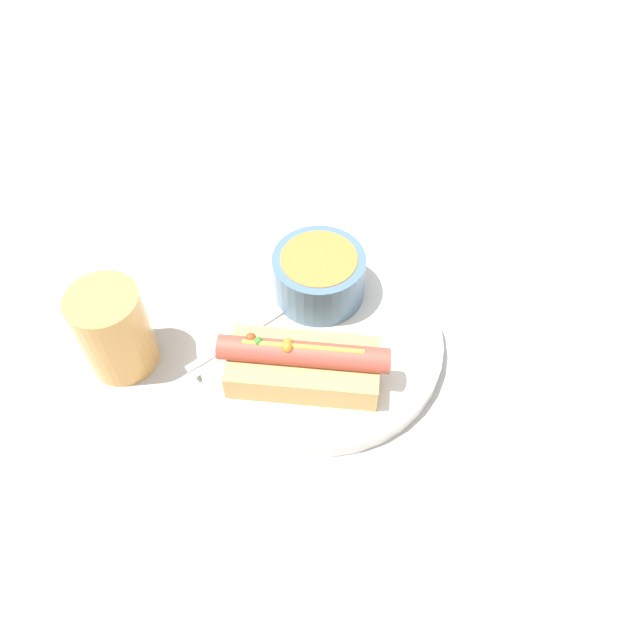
% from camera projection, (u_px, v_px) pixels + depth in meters
% --- Properties ---
extents(ground_plane, '(4.00, 4.00, 0.00)m').
position_uv_depth(ground_plane, '(320.00, 346.00, 0.71)').
color(ground_plane, '#BCB7AD').
extents(dinner_plate, '(0.28, 0.28, 0.02)m').
position_uv_depth(dinner_plate, '(320.00, 341.00, 0.71)').
color(dinner_plate, white).
rests_on(dinner_plate, ground_plane).
extents(hot_dog, '(0.18, 0.10, 0.06)m').
position_uv_depth(hot_dog, '(300.00, 363.00, 0.65)').
color(hot_dog, tan).
rests_on(hot_dog, dinner_plate).
extents(soup_bowl, '(0.11, 0.11, 0.06)m').
position_uv_depth(soup_bowl, '(319.00, 274.00, 0.71)').
color(soup_bowl, slate).
rests_on(soup_bowl, dinner_plate).
extents(spoon, '(0.11, 0.16, 0.01)m').
position_uv_depth(spoon, '(283.00, 309.00, 0.72)').
color(spoon, '#B7B7BC').
rests_on(spoon, dinner_plate).
extents(drinking_glass, '(0.08, 0.08, 0.11)m').
position_uv_depth(drinking_glass, '(114.00, 330.00, 0.66)').
color(drinking_glass, '#D8994C').
rests_on(drinking_glass, ground_plane).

